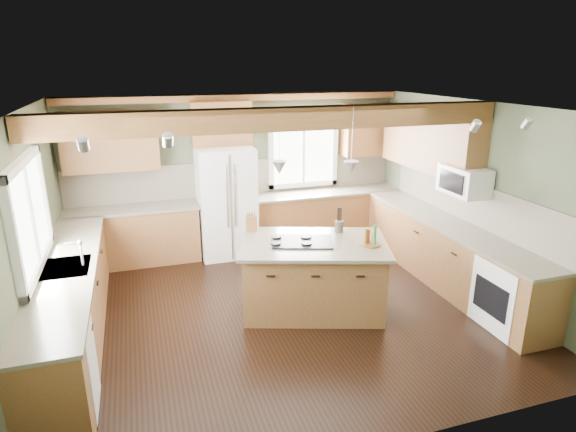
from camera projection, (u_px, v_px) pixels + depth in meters
name	position (u px, v px, depth m)	size (l,w,h in m)	color
floor	(282.00, 309.00, 6.30)	(5.60, 5.60, 0.00)	black
ceiling	(281.00, 107.00, 5.50)	(5.60, 5.60, 0.00)	silver
wall_back	(239.00, 172.00, 8.16)	(5.60, 5.60, 0.00)	#454C36
wall_left	(29.00, 239.00, 5.08)	(5.00, 5.00, 0.00)	#454C36
wall_right	(473.00, 196.00, 6.71)	(5.00, 5.00, 0.00)	#454C36
ceiling_beam	(284.00, 119.00, 5.47)	(5.55, 0.26, 0.26)	brown
soffit_trim	(238.00, 98.00, 7.69)	(5.55, 0.20, 0.10)	brown
backsplash_back	(239.00, 178.00, 8.18)	(5.58, 0.03, 0.58)	brown
backsplash_right	(469.00, 201.00, 6.78)	(0.03, 3.70, 0.58)	brown
base_cab_back_left	(134.00, 237.00, 7.64)	(2.02, 0.60, 0.88)	brown
counter_back_left	(131.00, 209.00, 7.49)	(2.06, 0.64, 0.04)	brown
base_cab_back_right	(326.00, 217.00, 8.59)	(2.62, 0.60, 0.88)	brown
counter_back_right	(326.00, 192.00, 8.45)	(2.66, 0.64, 0.04)	brown
base_cab_left	(72.00, 306.00, 5.48)	(0.60, 3.70, 0.88)	brown
counter_left	(66.00, 269.00, 5.34)	(0.64, 3.74, 0.04)	brown
base_cab_right	(447.00, 254.00, 6.94)	(0.60, 3.70, 0.88)	brown
counter_right	(450.00, 224.00, 6.79)	(0.64, 3.74, 0.04)	brown
upper_cab_back_left	(110.00, 141.00, 7.23)	(1.40, 0.35, 0.90)	brown
upper_cab_over_fridge	(221.00, 124.00, 7.66)	(0.96, 0.35, 0.70)	brown
upper_cab_right	(430.00, 141.00, 7.28)	(0.35, 2.20, 0.90)	brown
upper_cab_back_corner	(368.00, 129.00, 8.48)	(0.90, 0.35, 0.90)	brown
window_left	(28.00, 215.00, 5.06)	(0.04, 1.60, 1.05)	white
window_back	(303.00, 154.00, 8.40)	(1.10, 0.04, 1.00)	white
sink	(66.00, 268.00, 5.34)	(0.50, 0.65, 0.03)	#262628
faucet	(82.00, 254.00, 5.35)	(0.02, 0.02, 0.28)	#B2B2B7
dishwasher	(58.00, 373.00, 4.31)	(0.60, 0.60, 0.84)	white
oven	(511.00, 295.00, 5.76)	(0.60, 0.72, 0.84)	white
microwave	(464.00, 181.00, 6.53)	(0.40, 0.70, 0.38)	white
pendant_left	(279.00, 168.00, 5.77)	(0.18, 0.18, 0.16)	#B2B2B7
pendant_right	(351.00, 168.00, 5.76)	(0.18, 0.18, 0.16)	#B2B2B7
refrigerator	(226.00, 202.00, 7.86)	(0.90, 0.74, 1.80)	white
island	(313.00, 277.00, 6.20)	(1.72, 1.05, 0.88)	brown
island_top	(314.00, 244.00, 6.06)	(1.84, 1.17, 0.04)	brown
cooktop	(302.00, 242.00, 6.05)	(0.75, 0.50, 0.02)	black
knife_block	(251.00, 223.00, 6.42)	(0.13, 0.10, 0.22)	brown
utensil_crock	(339.00, 226.00, 6.41)	(0.12, 0.12, 0.15)	#3D3731
bottle_tray	(370.00, 236.00, 5.94)	(0.26, 0.26, 0.24)	brown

